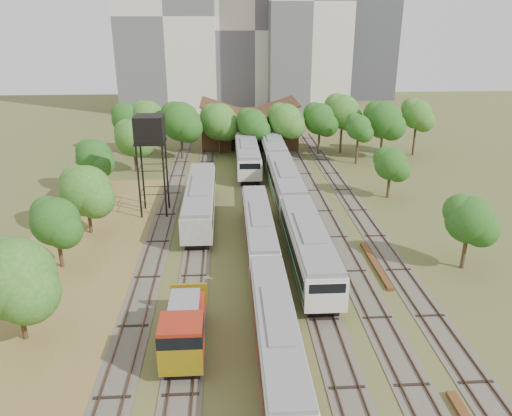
{
  "coord_description": "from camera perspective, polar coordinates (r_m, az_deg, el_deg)",
  "views": [
    {
      "loc": [
        -4.95,
        -27.88,
        21.01
      ],
      "look_at": [
        -2.06,
        20.06,
        2.5
      ],
      "focal_mm": 35.0,
      "sensor_mm": 36.0,
      "label": 1
    }
  ],
  "objects": [
    {
      "name": "maintenance_shed",
      "position": [
        87.84,
        -0.81,
        9.18
      ],
      "size": [
        16.45,
        11.55,
        7.58
      ],
      "color": "#392214",
      "rests_on": "ground"
    },
    {
      "name": "tower_left",
      "position": [
        123.57,
        -10.18,
        20.77
      ],
      "size": [
        22.0,
        16.0,
        42.0
      ],
      "primitive_type": "cube",
      "color": "beige",
      "rests_on": "ground"
    },
    {
      "name": "railcar_red_set",
      "position": [
        40.63,
        1.13,
        -7.22
      ],
      "size": [
        2.68,
        34.58,
        3.31
      ],
      "color": "black",
      "rests_on": "ground"
    },
    {
      "name": "ground",
      "position": [
        35.26,
        5.51,
        -15.61
      ],
      "size": [
        240.0,
        240.0,
        0.0
      ],
      "primitive_type": "plane",
      "color": "#475123",
      "rests_on": "ground"
    },
    {
      "name": "railcar_green_set",
      "position": [
        60.13,
        3.36,
        2.7
      ],
      "size": [
        3.2,
        52.08,
        3.96
      ],
      "color": "black",
      "rests_on": "ground"
    },
    {
      "name": "old_grey_coach",
      "position": [
        55.13,
        -6.42,
        0.88
      ],
      "size": [
        3.11,
        18.0,
        3.85
      ],
      "color": "black",
      "rests_on": "ground"
    },
    {
      "name": "tower_far_right",
      "position": [
        143.45,
        12.93,
        17.78
      ],
      "size": [
        12.0,
        12.0,
        28.0
      ],
      "primitive_type": "cube",
      "color": "#3E4046",
      "rests_on": "ground"
    },
    {
      "name": "tree_band_right",
      "position": [
        60.06,
        16.31,
        4.53
      ],
      "size": [
        5.02,
        37.77,
        7.44
      ],
      "color": "#382616",
      "rests_on": "ground"
    },
    {
      "name": "tracks",
      "position": [
        57.05,
        1.09,
        -0.49
      ],
      "size": [
        24.6,
        80.0,
        0.19
      ],
      "color": "#4C473D",
      "rests_on": "ground"
    },
    {
      "name": "tree_band_far",
      "position": [
        79.61,
        1.98,
        10.1
      ],
      "size": [
        47.49,
        10.71,
        9.41
      ],
      "color": "#382616",
      "rests_on": "ground"
    },
    {
      "name": "dry_grass_patch",
      "position": [
        43.57,
        -20.68,
        -9.23
      ],
      "size": [
        14.0,
        60.0,
        0.04
      ],
      "primitive_type": "cube",
      "color": "brown",
      "rests_on": "ground"
    },
    {
      "name": "rail_pile_far",
      "position": [
        46.32,
        13.52,
        -6.34
      ],
      "size": [
        0.55,
        8.81,
        0.29
      ],
      "primitive_type": "cube",
      "color": "brown",
      "rests_on": "ground"
    },
    {
      "name": "shunter_locomotive",
      "position": [
        33.97,
        -8.23,
        -13.76
      ],
      "size": [
        2.75,
        8.1,
        3.6
      ],
      "color": "black",
      "rests_on": "ground"
    },
    {
      "name": "tower_centre",
      "position": [
        128.11,
        -0.36,
        19.73
      ],
      "size": [
        20.0,
        18.0,
        36.0
      ],
      "primitive_type": "cube",
      "color": "beige",
      "rests_on": "ground"
    },
    {
      "name": "tree_band_left",
      "position": [
        56.4,
        -18.57,
        3.3
      ],
      "size": [
        8.34,
        66.5,
        8.09
      ],
      "color": "#382616",
      "rests_on": "ground"
    },
    {
      "name": "railcar_rear",
      "position": [
        72.35,
        -1.0,
        5.94
      ],
      "size": [
        3.24,
        16.08,
        4.01
      ],
      "color": "black",
      "rests_on": "ground"
    },
    {
      "name": "tower_right",
      "position": [
        121.41,
        5.98,
        22.38
      ],
      "size": [
        18.0,
        16.0,
        48.0
      ],
      "primitive_type": "cube",
      "color": "beige",
      "rests_on": "ground"
    },
    {
      "name": "water_tower",
      "position": [
        55.43,
        -12.05,
        8.52
      ],
      "size": [
        3.22,
        3.22,
        11.14
      ],
      "color": "black",
      "rests_on": "ground"
    }
  ]
}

